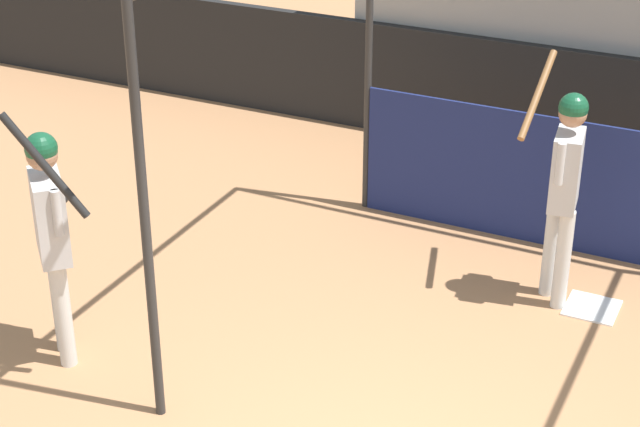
# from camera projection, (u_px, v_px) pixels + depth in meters

# --- Properties ---
(outfield_wall) EXTENTS (24.00, 0.12, 1.29)m
(outfield_wall) POSITION_uv_depth(u_px,v_px,m) (605.00, 113.00, 11.44)
(outfield_wall) COLOR black
(outfield_wall) RESTS_ON ground
(batting_cage) EXTENTS (4.08, 3.86, 3.14)m
(batting_cage) POSITION_uv_depth(u_px,v_px,m) (555.00, 146.00, 9.01)
(batting_cage) COLOR #282828
(batting_cage) RESTS_ON ground
(home_plate) EXTENTS (0.44, 0.44, 0.02)m
(home_plate) POSITION_uv_depth(u_px,v_px,m) (592.00, 308.00, 9.14)
(home_plate) COLOR white
(home_plate) RESTS_ON ground
(player_batter) EXTENTS (0.54, 0.85, 2.05)m
(player_batter) POSITION_uv_depth(u_px,v_px,m) (564.00, 177.00, 8.76)
(player_batter) COLOR silver
(player_batter) RESTS_ON ground
(player_waiting) EXTENTS (0.79, 0.67, 2.22)m
(player_waiting) POSITION_uv_depth(u_px,v_px,m) (51.00, 224.00, 7.97)
(player_waiting) COLOR silver
(player_waiting) RESTS_ON ground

